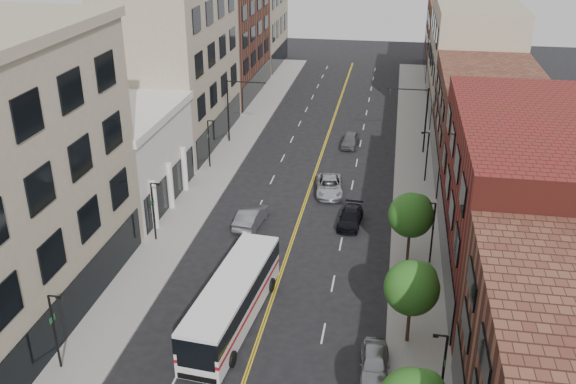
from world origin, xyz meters
The scene contains 26 objects.
sidewalk_left centered at (-10.00, 35.00, 0.07)m, with size 4.00×110.00×0.15m, color gray.
sidewalk_right centered at (10.00, 35.00, 0.07)m, with size 4.00×110.00×0.15m, color gray.
bldg_l_white centered at (-17.00, 31.00, 4.00)m, with size 10.00×14.00×8.00m, color silver.
bldg_l_far_a centered at (-17.00, 48.00, 9.00)m, with size 10.00×20.00×18.00m, color gray.
bldg_l_far_b centered at (-17.00, 68.00, 7.50)m, with size 10.00×20.00×15.00m, color brown.
bldg_l_far_c centered at (-17.00, 86.00, 10.00)m, with size 10.00×16.00×20.00m, color gray.
bldg_r_mid centered at (17.00, 24.00, 6.00)m, with size 10.00×22.00×12.00m, color maroon.
bldg_r_far_a centered at (17.00, 45.00, 5.00)m, with size 10.00×20.00×10.00m, color brown.
bldg_r_far_b centered at (17.00, 66.00, 7.00)m, with size 10.00×22.00×14.00m, color gray.
bldg_r_far_c centered at (17.00, 86.00, 5.50)m, with size 10.00×18.00×11.00m, color brown.
tree_r_2 centered at (9.39, 14.07, 4.13)m, with size 3.40×3.40×5.59m.
tree_r_3 centered at (9.39, 24.07, 4.13)m, with size 3.40×3.40×5.59m.
lamp_l_1 centered at (-10.95, 8.00, 2.97)m, with size 0.81×0.55×5.05m.
lamp_l_2 centered at (-10.95, 24.00, 2.97)m, with size 0.81×0.55×5.05m.
lamp_l_3 centered at (-10.95, 40.00, 2.97)m, with size 0.81×0.55×5.05m.
lamp_r_1 centered at (10.95, 8.00, 2.97)m, with size 0.81×0.55×5.05m.
lamp_r_2 centered at (10.95, 24.00, 2.97)m, with size 0.81×0.55×5.05m.
lamp_r_3 centered at (10.95, 40.00, 2.97)m, with size 0.81×0.55×5.05m.
signal_mast_left centered at (-10.27, 48.00, 4.65)m, with size 4.49×0.18×7.20m.
signal_mast_right centered at (10.27, 48.00, 4.65)m, with size 4.49×0.18×7.20m.
city_bus centered at (-2.00, 14.24, 1.89)m, with size 3.90×12.81×3.25m.
car_parked_far centered at (7.40, 10.69, 0.73)m, with size 1.71×4.26×1.45m, color #9EA0A5.
car_lane_behind centered at (-3.88, 28.00, 0.83)m, with size 1.75×5.01×1.65m, color #56565B.
car_lane_a centered at (4.47, 29.57, 0.66)m, with size 1.86×4.57×1.33m, color black.
car_lane_b centered at (1.97, 35.72, 0.75)m, with size 2.48×5.39×1.50m, color #B9BBC1.
car_lane_c centered at (2.87, 48.93, 0.74)m, with size 1.75×4.35×1.48m, color #57585D.
Camera 1 is at (7.45, -19.71, 25.41)m, focal length 40.00 mm.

